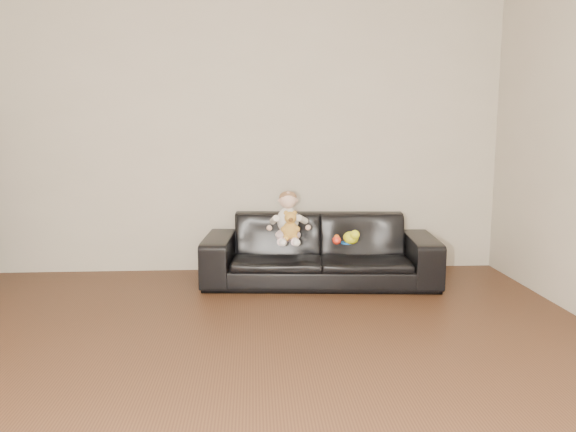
{
  "coord_description": "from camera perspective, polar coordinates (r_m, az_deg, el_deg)",
  "views": [
    {
      "loc": [
        0.2,
        -2.47,
        1.32
      ],
      "look_at": [
        0.49,
        2.15,
        0.6
      ],
      "focal_mm": 35.0,
      "sensor_mm": 36.0,
      "label": 1
    }
  ],
  "objects": [
    {
      "name": "floor",
      "position": [
        2.81,
        -7.66,
        -19.3
      ],
      "size": [
        5.5,
        5.5,
        0.0
      ],
      "primitive_type": "plane",
      "color": "#472A19",
      "rests_on": "ground"
    },
    {
      "name": "wall_back",
      "position": [
        5.23,
        -5.81,
        8.55
      ],
      "size": [
        5.0,
        0.0,
        5.0
      ],
      "primitive_type": "plane",
      "rotation": [
        1.57,
        0.0,
        0.0
      ],
      "color": "#BFB5A0",
      "rests_on": "ground"
    },
    {
      "name": "sofa",
      "position": [
        4.87,
        3.25,
        -3.42
      ],
      "size": [
        2.04,
        0.93,
        0.58
      ],
      "primitive_type": "imported",
      "rotation": [
        0.0,
        0.0,
        -0.08
      ],
      "color": "black",
      "rests_on": "floor"
    },
    {
      "name": "baby",
      "position": [
        4.69,
        0.01,
        -0.39
      ],
      "size": [
        0.31,
        0.38,
        0.43
      ],
      "rotation": [
        0.0,
        0.0,
        -0.17
      ],
      "color": "#F8D1DB",
      "rests_on": "sofa"
    },
    {
      "name": "teddy_bear",
      "position": [
        4.56,
        0.24,
        -0.99
      ],
      "size": [
        0.15,
        0.15,
        0.24
      ],
      "rotation": [
        0.0,
        0.0,
        -0.26
      ],
      "color": "#C18D37",
      "rests_on": "sofa"
    },
    {
      "name": "toy_green",
      "position": [
        4.66,
        6.4,
        -2.21
      ],
      "size": [
        0.13,
        0.16,
        0.11
      ],
      "primitive_type": "ellipsoid",
      "rotation": [
        0.0,
        0.0,
        0.03
      ],
      "color": "yellow",
      "rests_on": "sofa"
    },
    {
      "name": "toy_rattle",
      "position": [
        4.63,
        4.96,
        -2.47
      ],
      "size": [
        0.09,
        0.09,
        0.07
      ],
      "primitive_type": "sphere",
      "rotation": [
        0.0,
        0.0,
        -0.4
      ],
      "color": "red",
      "rests_on": "sofa"
    },
    {
      "name": "toy_blue_disc",
      "position": [
        4.68,
        5.98,
        -2.73
      ],
      "size": [
        0.12,
        0.12,
        0.01
      ],
      "primitive_type": "cylinder",
      "rotation": [
        0.0,
        0.0,
        0.33
      ],
      "color": "blue",
      "rests_on": "sofa"
    }
  ]
}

